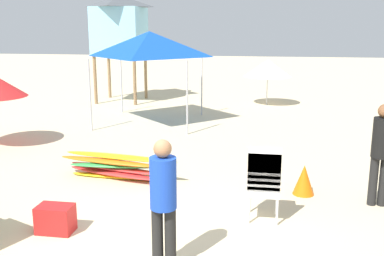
# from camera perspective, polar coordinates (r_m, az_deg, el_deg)

# --- Properties ---
(stacked_plastic_chairs) EXTENTS (0.48, 0.48, 1.20)m
(stacked_plastic_chairs) POSITION_cam_1_polar(r_m,az_deg,el_deg) (6.74, 9.23, -6.33)
(stacked_plastic_chairs) COLOR white
(stacked_plastic_chairs) RESTS_ON ground
(surfboard_pile) EXTENTS (2.46, 0.79, 0.48)m
(surfboard_pile) POSITION_cam_1_polar(r_m,az_deg,el_deg) (8.76, -9.62, -4.94)
(surfboard_pile) COLOR yellow
(surfboard_pile) RESTS_ON ground
(lifeguard_near_left) EXTENTS (0.32, 0.32, 1.70)m
(lifeguard_near_left) POSITION_cam_1_polar(r_m,az_deg,el_deg) (7.81, 23.17, -2.39)
(lifeguard_near_left) COLOR black
(lifeguard_near_left) RESTS_ON ground
(lifeguard_near_center) EXTENTS (0.32, 0.32, 1.63)m
(lifeguard_near_center) POSITION_cam_1_polar(r_m,az_deg,el_deg) (5.33, -3.71, -8.78)
(lifeguard_near_center) COLOR black
(lifeguard_near_center) RESTS_ON ground
(popup_canopy) EXTENTS (2.82, 2.82, 2.77)m
(popup_canopy) POSITION_cam_1_polar(r_m,az_deg,el_deg) (13.55, -5.47, 10.69)
(popup_canopy) COLOR #B2B2B7
(popup_canopy) RESTS_ON ground
(lifeguard_tower) EXTENTS (1.98, 1.98, 4.07)m
(lifeguard_tower) POSITION_cam_1_polar(r_m,az_deg,el_deg) (17.73, -9.30, 12.92)
(lifeguard_tower) COLOR olive
(lifeguard_tower) RESTS_ON ground
(beach_umbrella_mid) EXTENTS (1.81, 1.81, 1.70)m
(beach_umbrella_mid) POSITION_cam_1_polar(r_m,az_deg,el_deg) (16.94, 9.72, 7.60)
(beach_umbrella_mid) COLOR beige
(beach_umbrella_mid) RESTS_ON ground
(traffic_cone_near) EXTENTS (0.38, 0.38, 0.54)m
(traffic_cone_near) POSITION_cam_1_polar(r_m,az_deg,el_deg) (8.10, 14.18, -6.46)
(traffic_cone_near) COLOR orange
(traffic_cone_near) RESTS_ON ground
(cooler_box) EXTENTS (0.51, 0.34, 0.40)m
(cooler_box) POSITION_cam_1_polar(r_m,az_deg,el_deg) (6.80, -17.14, -11.09)
(cooler_box) COLOR red
(cooler_box) RESTS_ON ground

